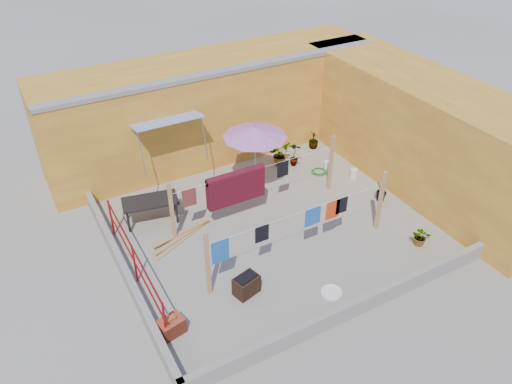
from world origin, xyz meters
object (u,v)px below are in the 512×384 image
outdoor_table (150,202)px  brazier (246,285)px  water_jug_a (327,165)px  water_jug_b (354,174)px  plant_back_a (280,154)px  brick_stack (171,326)px  white_basin (331,293)px  patio_umbrella (255,132)px  green_hose (319,172)px

outdoor_table → brazier: bearing=-74.9°
outdoor_table → water_jug_a: (5.86, -0.11, -0.50)m
water_jug_b → plant_back_a: size_ratio=0.50×
brick_stack → outdoor_table: bearing=76.5°
white_basin → plant_back_a: bearing=70.6°
brick_stack → water_jug_b: 7.81m
patio_umbrella → green_hose: 3.04m
water_jug_a → water_jug_b: size_ratio=0.83×
outdoor_table → patio_umbrella: bearing=-2.0°
outdoor_table → green_hose: bearing=-1.9°
outdoor_table → water_jug_a: size_ratio=5.22×
brazier → patio_umbrella: bearing=58.3°
brick_stack → plant_back_a: (5.62, 4.83, 0.17)m
brick_stack → brazier: brazier is taller
brazier → white_basin: brazier is taller
outdoor_table → white_basin: outdoor_table is taller
plant_back_a → water_jug_a: bearing=-39.9°
brick_stack → plant_back_a: bearing=40.7°
patio_umbrella → white_basin: bearing=-96.2°
white_basin → plant_back_a: size_ratio=0.70×
white_basin → brick_stack: bearing=168.5°
plant_back_a → brazier: bearing=-128.7°
water_jug_a → green_hose: size_ratio=0.62×
patio_umbrella → white_basin: size_ratio=4.30×
outdoor_table → plant_back_a: (4.67, 0.88, -0.26)m
brick_stack → water_jug_a: (6.81, 3.84, -0.06)m
patio_umbrella → plant_back_a: size_ratio=3.01×
white_basin → water_jug_a: (3.15, 4.58, 0.09)m
patio_umbrella → white_basin: (-0.50, -4.58, -1.96)m
water_jug_b → green_hose: size_ratio=0.74×
brazier → water_jug_b: size_ratio=1.79×
brazier → water_jug_b: 5.94m
brick_stack → green_hose: (6.47, 3.77, -0.17)m
outdoor_table → brazier: 3.85m
water_jug_b → plant_back_a: plant_back_a is taller
white_basin → water_jug_b: bearing=46.2°
outdoor_table → green_hose: outdoor_table is taller
water_jug_a → plant_back_a: 1.57m
white_basin → water_jug_a: bearing=55.5°
green_hose → plant_back_a: plant_back_a is taller
patio_umbrella → outdoor_table: size_ratio=1.39×
brazier → white_basin: size_ratio=1.27×
patio_umbrella → plant_back_a: patio_umbrella is taller
white_basin → water_jug_a: size_ratio=1.68×
outdoor_table → water_jug_b: outdoor_table is taller
brick_stack → water_jug_a: bearing=29.4°
outdoor_table → green_hose: (5.52, -0.18, -0.60)m
brazier → plant_back_a: bearing=51.3°
water_jug_a → plant_back_a: plant_back_a is taller
outdoor_table → white_basin: size_ratio=3.11×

